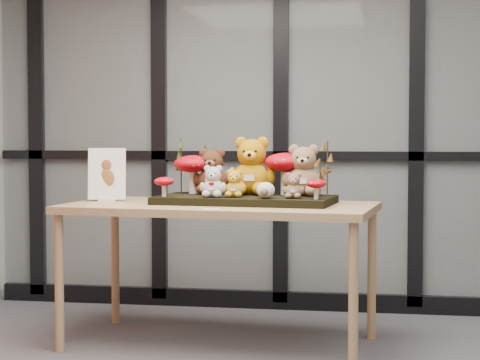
% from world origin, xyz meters
% --- Properties ---
extents(room_shell, '(5.00, 5.00, 5.00)m').
position_xyz_m(room_shell, '(0.00, 0.00, 1.68)').
color(room_shell, '#AAA8A0').
rests_on(room_shell, floor).
extents(glass_partition, '(4.90, 0.06, 2.78)m').
position_xyz_m(glass_partition, '(-0.00, 2.47, 1.42)').
color(glass_partition, '#2D383F').
rests_on(glass_partition, floor).
extents(display_table, '(1.79, 1.02, 0.80)m').
position_xyz_m(display_table, '(-0.66, 1.39, 0.74)').
color(display_table, tan).
rests_on(display_table, floor).
extents(diorama_tray, '(1.03, 0.59, 0.04)m').
position_xyz_m(diorama_tray, '(-0.52, 1.44, 0.82)').
color(diorama_tray, black).
rests_on(diorama_tray, display_table).
extents(bear_pooh_yellow, '(0.30, 0.28, 0.37)m').
position_xyz_m(bear_pooh_yellow, '(-0.51, 1.56, 1.03)').
color(bear_pooh_yellow, '#B37608').
rests_on(bear_pooh_yellow, diorama_tray).
extents(bear_brown_medium, '(0.24, 0.22, 0.29)m').
position_xyz_m(bear_brown_medium, '(-0.74, 1.59, 0.99)').
color(bear_brown_medium, '#492414').
rests_on(bear_brown_medium, diorama_tray).
extents(bear_tan_back, '(0.26, 0.24, 0.32)m').
position_xyz_m(bear_tan_back, '(-0.20, 1.52, 1.01)').
color(bear_tan_back, '#8F6A49').
rests_on(bear_tan_back, diorama_tray).
extents(bear_small_yellow, '(0.14, 0.13, 0.17)m').
position_xyz_m(bear_small_yellow, '(-0.57, 1.34, 0.93)').
color(bear_small_yellow, gold).
rests_on(bear_small_yellow, diorama_tray).
extents(bear_white_bow, '(0.16, 0.15, 0.20)m').
position_xyz_m(bear_white_bow, '(-0.68, 1.32, 0.94)').
color(bear_white_bow, beige).
rests_on(bear_white_bow, diorama_tray).
extents(bear_beige_small, '(0.13, 0.12, 0.15)m').
position_xyz_m(bear_beige_small, '(-0.23, 1.31, 0.92)').
color(bear_beige_small, '#896748').
rests_on(bear_beige_small, diorama_tray).
extents(plush_cream_hedgehog, '(0.08, 0.08, 0.10)m').
position_xyz_m(plush_cream_hedgehog, '(-0.38, 1.27, 0.90)').
color(plush_cream_hedgehog, '#F0E6CF').
rests_on(plush_cream_hedgehog, diorama_tray).
extents(mushroom_back_left, '(0.22, 0.22, 0.25)m').
position_xyz_m(mushroom_back_left, '(-0.86, 1.60, 0.97)').
color(mushroom_back_left, '#A4050F').
rests_on(mushroom_back_left, diorama_tray).
extents(mushroom_back_right, '(0.24, 0.24, 0.27)m').
position_xyz_m(mushroom_back_right, '(-0.31, 1.58, 0.98)').
color(mushroom_back_right, '#A4050F').
rests_on(mushroom_back_right, diorama_tray).
extents(mushroom_front_left, '(0.11, 0.11, 0.12)m').
position_xyz_m(mushroom_front_left, '(-0.96, 1.32, 0.91)').
color(mushroom_front_left, '#A4050F').
rests_on(mushroom_front_left, diorama_tray).
extents(mushroom_front_right, '(0.11, 0.11, 0.12)m').
position_xyz_m(mushroom_front_right, '(-0.11, 1.27, 0.91)').
color(mushroom_front_right, '#A4050F').
rests_on(mushroom_front_right, diorama_tray).
extents(sprig_green_far_left, '(0.05, 0.05, 0.33)m').
position_xyz_m(sprig_green_far_left, '(-0.94, 1.61, 1.01)').
color(sprig_green_far_left, '#0F350C').
rests_on(sprig_green_far_left, diorama_tray).
extents(sprig_green_mid_left, '(0.05, 0.05, 0.29)m').
position_xyz_m(sprig_green_mid_left, '(-0.80, 1.65, 0.99)').
color(sprig_green_mid_left, '#0F350C').
rests_on(sprig_green_mid_left, diorama_tray).
extents(sprig_dry_far_right, '(0.05, 0.05, 0.32)m').
position_xyz_m(sprig_dry_far_right, '(-0.07, 1.50, 1.00)').
color(sprig_dry_far_right, brown).
rests_on(sprig_dry_far_right, diorama_tray).
extents(sprig_dry_mid_right, '(0.05, 0.05, 0.22)m').
position_xyz_m(sprig_dry_mid_right, '(-0.10, 1.38, 0.95)').
color(sprig_dry_mid_right, brown).
rests_on(sprig_dry_mid_right, diorama_tray).
extents(sprig_green_centre, '(0.05, 0.05, 0.20)m').
position_xyz_m(sprig_green_centre, '(-0.55, 1.64, 0.94)').
color(sprig_green_centre, '#0F350C').
rests_on(sprig_green_centre, diorama_tray).
extents(sign_holder, '(0.22, 0.09, 0.31)m').
position_xyz_m(sign_holder, '(-1.35, 1.48, 0.95)').
color(sign_holder, silver).
rests_on(sign_holder, display_table).
extents(label_card, '(0.10, 0.03, 0.00)m').
position_xyz_m(label_card, '(-0.64, 1.05, 0.80)').
color(label_card, white).
rests_on(label_card, display_table).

